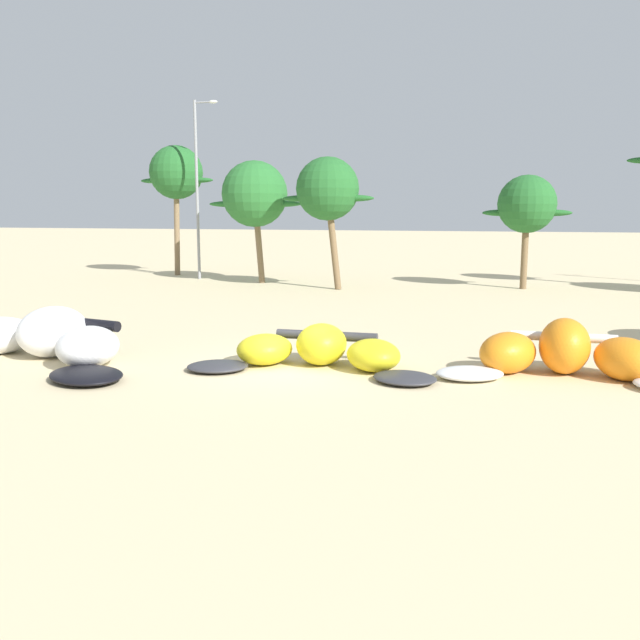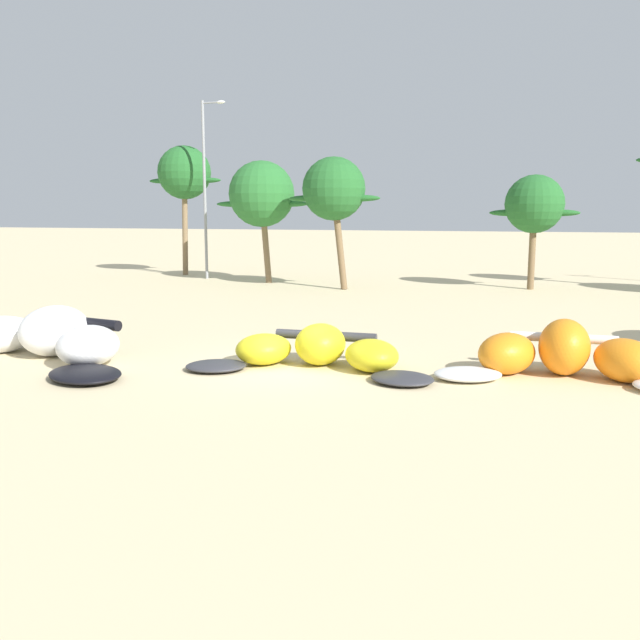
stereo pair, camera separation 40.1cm
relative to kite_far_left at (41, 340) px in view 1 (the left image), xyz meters
The scene contains 9 objects.
ground_plane 7.25m from the kite_far_left, ahead, with size 260.00×260.00×0.00m, color beige.
kite_far_left is the anchor object (origin of this frame).
kite_left 8.07m from the kite_far_left, ahead, with size 7.08×3.24×1.16m.
kite_left_of_center 14.56m from the kite_far_left, ahead, with size 6.78×3.10×1.48m.
palm_leftmost 26.81m from the kite_far_left, 108.70° to the left, with size 5.24×3.49×8.50m.
palm_left 22.14m from the kite_far_left, 94.46° to the left, with size 5.83×3.88×7.19m.
palm_left_of_gap 20.36m from the kite_far_left, 80.31° to the left, with size 5.12×3.41×7.15m.
palm_center_left 26.64m from the kite_far_left, 58.61° to the left, with size 4.71×3.14×6.20m.
lamppost_west 24.08m from the kite_far_left, 104.40° to the left, with size 1.60×0.24×10.92m.
Camera 1 is at (5.78, -17.36, 4.25)m, focal length 37.90 mm.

